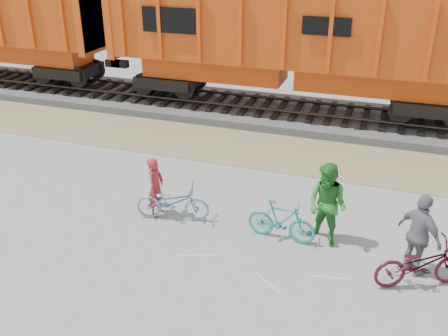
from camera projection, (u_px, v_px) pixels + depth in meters
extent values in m
plane|color=#9E9E99|center=(248.00, 245.00, 11.73)|extent=(120.00, 120.00, 0.00)
cube|color=tan|center=(295.00, 154.00, 16.42)|extent=(120.00, 3.00, 0.02)
cube|color=slate|center=(313.00, 116.00, 19.34)|extent=(120.00, 4.00, 0.30)
cube|color=black|center=(161.00, 95.00, 21.15)|extent=(0.22, 2.60, 0.12)
cube|color=black|center=(314.00, 111.00, 19.25)|extent=(0.22, 2.60, 0.12)
cylinder|color=#382821|center=(311.00, 114.00, 18.58)|extent=(120.00, 0.12, 0.12)
cylinder|color=#382821|center=(317.00, 103.00, 19.81)|extent=(120.00, 0.12, 0.12)
cube|color=#DC480D|center=(98.00, 12.00, 20.49)|extent=(0.30, 3.06, 3.10)
cube|color=black|center=(290.00, 94.00, 19.28)|extent=(11.20, 2.20, 0.80)
cube|color=#C1410D|center=(291.00, 73.00, 18.92)|extent=(11.76, 1.65, 0.90)
cube|color=#C1410D|center=(294.00, 25.00, 18.16)|extent=(14.00, 3.00, 2.60)
cube|color=#DC480D|center=(126.00, 13.00, 20.11)|extent=(0.30, 3.06, 3.10)
cube|color=black|center=(170.00, 20.00, 17.95)|extent=(2.20, 0.04, 0.90)
imported|color=#6B9AB6|center=(173.00, 202.00, 12.59)|extent=(1.98, 1.06, 0.99)
imported|color=teal|center=(281.00, 221.00, 11.76)|extent=(1.70, 0.61, 1.00)
imported|color=#45121C|center=(421.00, 264.00, 10.22)|extent=(2.08, 1.48, 1.04)
imported|color=#AD2B2D|center=(156.00, 187.00, 12.69)|extent=(0.39, 0.59, 1.59)
imported|color=#2D7F2D|center=(327.00, 205.00, 11.42)|extent=(1.21, 1.11, 2.02)
imported|color=gray|center=(419.00, 235.00, 10.41)|extent=(1.12, 1.10, 1.89)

